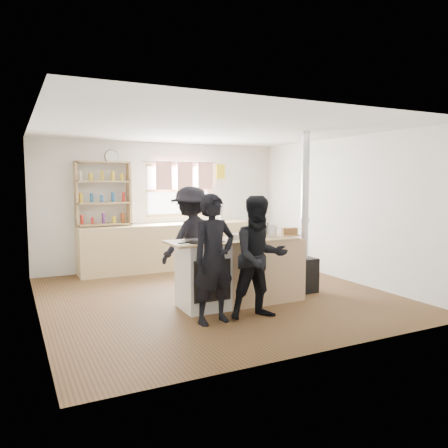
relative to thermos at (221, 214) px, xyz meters
The scene contains 14 objects.
ground 2.73m from the thermos, 117.99° to the right, with size 5.00×5.00×0.01m, color brown.
back_counter 1.32m from the thermos, behind, with size 3.40×0.55×0.90m, color #D7BB81.
shelving_unit 2.43m from the thermos, behind, with size 1.00×0.28×1.20m.
thermos is the anchor object (origin of this frame).
cooking_island 3.01m from the thermos, 110.49° to the right, with size 1.97×0.64×0.93m.
skillet_greens 3.39m from the thermos, 120.99° to the right, with size 0.31×0.31×0.05m.
roast_tray 2.95m from the thermos, 109.79° to the right, with size 0.44×0.40×0.07m.
stockpot_stove 3.06m from the thermos, 119.55° to the right, with size 0.21×0.21×0.18m.
stockpot_counter 2.78m from the thermos, 101.77° to the right, with size 0.27×0.27×0.20m.
bread_board 2.83m from the thermos, 95.06° to the right, with size 0.32×0.27×0.12m.
flue_heater 2.68m from the thermos, 86.62° to the right, with size 0.35×0.35×2.50m.
person_near_left 3.81m from the thermos, 117.36° to the right, with size 0.58×0.38×1.59m, color black.
person_near_right 3.67m from the thermos, 108.39° to the right, with size 0.76×0.59×1.56m, color black.
person_far 2.41m from the thermos, 127.15° to the right, with size 1.07×0.62×1.66m, color black.
Camera 1 is at (-2.79, -5.92, 1.74)m, focal length 35.00 mm.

